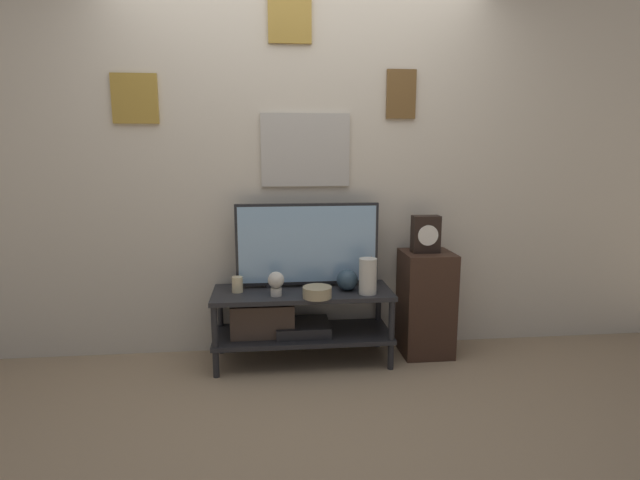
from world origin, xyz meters
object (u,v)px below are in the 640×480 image
(television, at_px, (307,244))
(vase_slim_bronze, at_px, (371,272))
(vase_tall_ceramic, at_px, (368,276))
(mantel_clock, at_px, (426,234))
(vase_wide_bowl, at_px, (317,292))
(candle_jar, at_px, (237,284))
(vase_round_glass, at_px, (347,280))
(decorative_bust, at_px, (276,282))

(television, distance_m, vase_slim_bronze, 0.47)
(vase_tall_ceramic, xyz_separation_m, mantel_clock, (0.43, 0.17, 0.24))
(vase_wide_bowl, relative_size, vase_tall_ceramic, 0.79)
(vase_slim_bronze, xyz_separation_m, candle_jar, (-0.89, 0.01, -0.06))
(vase_wide_bowl, distance_m, candle_jar, 0.54)
(vase_slim_bronze, bearing_deg, vase_tall_ceramic, -111.75)
(vase_round_glass, xyz_separation_m, mantel_clock, (0.55, 0.07, 0.29))
(television, relative_size, candle_jar, 9.37)
(vase_slim_bronze, bearing_deg, vase_round_glass, -170.72)
(vase_round_glass, bearing_deg, vase_tall_ceramic, -38.36)
(vase_tall_ceramic, bearing_deg, television, 149.98)
(vase_slim_bronze, xyz_separation_m, vase_tall_ceramic, (-0.05, -0.12, 0.00))
(vase_wide_bowl, xyz_separation_m, mantel_clock, (0.77, 0.22, 0.32))
(vase_slim_bronze, height_order, vase_tall_ceramic, vase_tall_ceramic)
(television, height_order, vase_round_glass, television)
(television, relative_size, decorative_bust, 6.10)
(television, xyz_separation_m, mantel_clock, (0.80, -0.05, 0.06))
(television, height_order, mantel_clock, television)
(television, height_order, candle_jar, television)
(vase_round_glass, relative_size, candle_jar, 1.38)
(vase_tall_ceramic, bearing_deg, decorative_bust, 178.37)
(mantel_clock, bearing_deg, decorative_bust, -171.73)
(mantel_clock, bearing_deg, vase_round_glass, -172.63)
(vase_wide_bowl, height_order, vase_slim_bronze, vase_slim_bronze)
(vase_wide_bowl, xyz_separation_m, vase_slim_bronze, (0.38, 0.17, 0.08))
(vase_wide_bowl, height_order, vase_tall_ceramic, vase_tall_ceramic)
(television, bearing_deg, vase_wide_bowl, -81.71)
(vase_wide_bowl, distance_m, vase_round_glass, 0.26)
(vase_tall_ceramic, height_order, decorative_bust, vase_tall_ceramic)
(candle_jar, bearing_deg, television, 10.58)
(vase_slim_bronze, distance_m, decorative_bust, 0.65)
(vase_round_glass, bearing_deg, mantel_clock, 7.37)
(vase_slim_bronze, xyz_separation_m, mantel_clock, (0.38, 0.04, 0.24))
(vase_tall_ceramic, bearing_deg, vase_wide_bowl, -171.55)
(television, bearing_deg, vase_slim_bronze, -12.56)
(vase_tall_ceramic, height_order, candle_jar, vase_tall_ceramic)
(vase_round_glass, distance_m, decorative_bust, 0.48)
(vase_slim_bronze, relative_size, vase_round_glass, 1.60)
(vase_wide_bowl, bearing_deg, vase_round_glass, 33.76)
(television, relative_size, vase_tall_ceramic, 4.11)
(candle_jar, bearing_deg, vase_round_glass, -2.65)
(candle_jar, distance_m, decorative_bust, 0.28)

